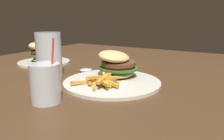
{
  "coord_description": "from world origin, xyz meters",
  "views": [
    {
      "loc": [
        -0.61,
        -0.55,
        0.98
      ],
      "look_at": [
        -0.01,
        -0.19,
        0.81
      ],
      "focal_mm": 35.0,
      "sensor_mm": 36.0,
      "label": 1
    }
  ],
  "objects_px": {
    "meal_plate_near": "(114,72)",
    "meal_plate_far": "(43,55)",
    "beer_glass": "(49,56)",
    "spoon": "(88,70)",
    "juice_glass": "(46,85)"
  },
  "relations": [
    {
      "from": "meal_plate_near",
      "to": "meal_plate_far",
      "type": "relative_size",
      "value": 1.32
    },
    {
      "from": "meal_plate_near",
      "to": "beer_glass",
      "type": "height_order",
      "value": "beer_glass"
    },
    {
      "from": "meal_plate_near",
      "to": "spoon",
      "type": "xyz_separation_m",
      "value": [
        0.06,
        0.16,
        -0.03
      ]
    },
    {
      "from": "beer_glass",
      "to": "spoon",
      "type": "bearing_deg",
      "value": -37.33
    },
    {
      "from": "spoon",
      "to": "juice_glass",
      "type": "bearing_deg",
      "value": 55.66
    },
    {
      "from": "meal_plate_near",
      "to": "meal_plate_far",
      "type": "bearing_deg",
      "value": 78.84
    },
    {
      "from": "spoon",
      "to": "meal_plate_far",
      "type": "distance_m",
      "value": 0.29
    },
    {
      "from": "meal_plate_near",
      "to": "beer_glass",
      "type": "relative_size",
      "value": 1.98
    },
    {
      "from": "meal_plate_far",
      "to": "meal_plate_near",
      "type": "bearing_deg",
      "value": -101.16
    },
    {
      "from": "meal_plate_far",
      "to": "juice_glass",
      "type": "bearing_deg",
      "value": -131.35
    },
    {
      "from": "meal_plate_far",
      "to": "spoon",
      "type": "bearing_deg",
      "value": -95.23
    },
    {
      "from": "meal_plate_near",
      "to": "juice_glass",
      "type": "relative_size",
      "value": 1.94
    },
    {
      "from": "beer_glass",
      "to": "spoon",
      "type": "xyz_separation_m",
      "value": [
        0.12,
        -0.09,
        -0.07
      ]
    },
    {
      "from": "beer_glass",
      "to": "spoon",
      "type": "distance_m",
      "value": 0.16
    },
    {
      "from": "meal_plate_near",
      "to": "meal_plate_far",
      "type": "xyz_separation_m",
      "value": [
        0.09,
        0.44,
        0.01
      ]
    }
  ]
}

